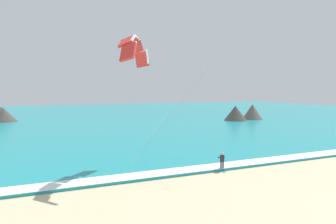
{
  "coord_description": "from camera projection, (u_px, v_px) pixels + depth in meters",
  "views": [
    {
      "loc": [
        -17.77,
        -10.37,
        7.3
      ],
      "look_at": [
        -6.59,
        15.67,
        5.14
      ],
      "focal_mm": 31.85,
      "sensor_mm": 36.0,
      "label": 1
    }
  ],
  "objects": [
    {
      "name": "kite_primary",
      "position": [
        134.0,
        48.0,
        26.74
      ],
      "size": [
        8.91,
        6.67,
        10.89
      ],
      "color": "red"
    },
    {
      "name": "kitesurfer",
      "position": [
        222.0,
        160.0,
        26.66
      ],
      "size": [
        0.58,
        0.58,
        1.69
      ],
      "color": "#232328",
      "rests_on": "ground"
    },
    {
      "name": "headland_left",
      "position": [
        1.0,
        116.0,
        65.46
      ],
      "size": [
        7.7,
        8.09,
        3.49
      ],
      "color": "#47423D",
      "rests_on": "ground"
    },
    {
      "name": "sea",
      "position": [
        110.0,
        115.0,
        82.7
      ],
      "size": [
        200.0,
        120.0,
        0.2
      ],
      "primitive_type": "cube",
      "color": "teal",
      "rests_on": "ground"
    },
    {
      "name": "surfboard",
      "position": [
        222.0,
        170.0,
        26.71
      ],
      "size": [
        0.68,
        1.46,
        0.09
      ],
      "color": "#239EC6",
      "rests_on": "ground"
    },
    {
      "name": "surf_foam",
      "position": [
        243.0,
        163.0,
        28.63
      ],
      "size": [
        200.0,
        1.9,
        0.04
      ],
      "primitive_type": "cube",
      "color": "white",
      "rests_on": "sea"
    },
    {
      "name": "headland_right",
      "position": [
        244.0,
        113.0,
        69.28
      ],
      "size": [
        10.85,
        6.19,
        3.78
      ],
      "color": "#665B51",
      "rests_on": "ground"
    }
  ]
}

